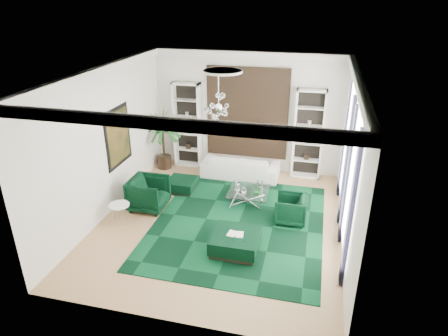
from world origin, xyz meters
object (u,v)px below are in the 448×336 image
(ottoman_front, at_px, (235,242))
(side_table, at_px, (120,214))
(armchair_right, at_px, (291,209))
(ottoman_side, at_px, (182,185))
(palm, at_px, (163,132))
(armchair_left, at_px, (149,193))
(coffee_table, at_px, (248,197))
(sofa, at_px, (240,167))

(ottoman_front, distance_m, side_table, 3.14)
(armchair_right, height_order, ottoman_side, armchair_right)
(ottoman_side, height_order, palm, palm)
(armchair_left, height_order, ottoman_side, armchair_left)
(coffee_table, bearing_deg, armchair_right, -30.00)
(sofa, relative_size, side_table, 4.63)
(armchair_right, bearing_deg, sofa, -142.52)
(sofa, height_order, side_table, sofa)
(armchair_left, height_order, side_table, armchair_left)
(armchair_left, xyz_separation_m, ottoman_front, (2.69, -1.33, -0.23))
(coffee_table, height_order, ottoman_front, ottoman_front)
(ottoman_front, bearing_deg, armchair_right, 54.66)
(sofa, bearing_deg, side_table, 54.59)
(coffee_table, relative_size, palm, 0.43)
(coffee_table, relative_size, ottoman_front, 1.04)
(armchair_left, distance_m, ottoman_side, 1.33)
(ottoman_side, distance_m, ottoman_front, 3.33)
(sofa, bearing_deg, armchair_left, 51.79)
(armchair_left, distance_m, side_table, 0.98)
(sofa, bearing_deg, armchair_right, 127.48)
(armchair_right, relative_size, palm, 0.31)
(armchair_right, distance_m, ottoman_side, 3.42)
(armchair_right, relative_size, coffee_table, 0.72)
(armchair_left, distance_m, palm, 2.84)
(ottoman_front, xyz_separation_m, palm, (-3.29, 3.97, 1.06))
(palm, bearing_deg, sofa, -2.16)
(armchair_right, xyz_separation_m, palm, (-4.39, 2.42, 0.91))
(armchair_right, distance_m, ottoman_front, 1.91)
(ottoman_side, bearing_deg, sofa, 42.28)
(sofa, bearing_deg, coffee_table, 109.13)
(armchair_left, height_order, coffee_table, armchair_left)
(armchair_left, xyz_separation_m, armchair_right, (3.79, 0.22, -0.08))
(ottoman_front, bearing_deg, palm, 129.62)
(palm, bearing_deg, armchair_right, -28.91)
(coffee_table, xyz_separation_m, ottoman_side, (-2.05, 0.27, -0.01))
(sofa, height_order, palm, palm)
(sofa, xyz_separation_m, coffee_table, (0.56, -1.62, -0.16))
(ottoman_side, height_order, side_table, side_table)
(sofa, relative_size, coffee_table, 2.20)
(sofa, relative_size, palm, 0.95)
(armchair_left, relative_size, side_table, 1.87)
(sofa, xyz_separation_m, armchair_left, (-2.00, -2.55, 0.09))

